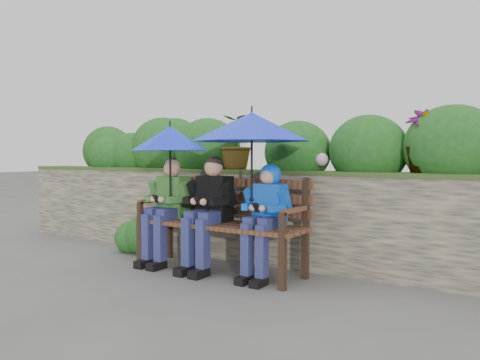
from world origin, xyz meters
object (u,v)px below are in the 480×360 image
Objects in this scene: boy_right at (265,209)px; umbrella_right at (252,127)px; boy_left at (167,204)px; park_bench at (223,217)px; umbrella_left at (170,139)px; boy_middle at (209,206)px.

boy_right is 0.81m from umbrella_right.
boy_left is 1.35m from umbrella_right.
park_bench is 1.00m from umbrella_right.
umbrella_left is (-1.17, -0.03, 0.70)m from boy_right.
park_bench is at bearing 168.99° from umbrella_right.
boy_middle is (-0.11, -0.09, 0.11)m from park_bench.
boy_right is 0.94× the size of umbrella_right.
boy_left is 1.23m from boy_right.
boy_right is at bearing 1.79° from boy_middle.
boy_right is at bearing 2.37° from umbrella_right.
umbrella_left is (-0.62, -0.11, 0.82)m from park_bench.
boy_middle reaches higher than park_bench.
boy_middle reaches higher than boy_right.
boy_right is 1.32× the size of umbrella_left.
umbrella_right reaches higher than boy_left.
umbrella_right is at bearing 1.58° from umbrella_left.
boy_right is (0.66, 0.02, 0.01)m from boy_middle.
umbrella_right reaches higher than park_bench.
boy_left is at bearing -172.50° from park_bench.
umbrella_right is (1.08, 0.01, 0.81)m from boy_left.
boy_middle is 0.95m from umbrella_right.
boy_middle is 1.07× the size of boy_right.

